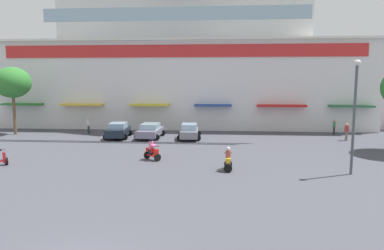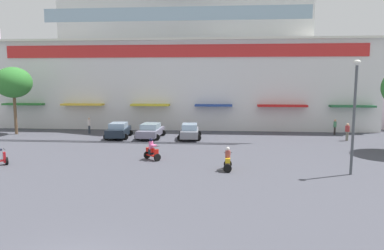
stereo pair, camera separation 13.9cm
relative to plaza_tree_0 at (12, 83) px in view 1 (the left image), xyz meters
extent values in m
plane|color=#464750|center=(16.84, -12.86, -5.35)|extent=(128.00, 128.00, 0.00)
cube|color=silver|center=(16.84, 10.38, -0.39)|extent=(43.09, 12.49, 9.92)
cube|color=silver|center=(16.84, 11.01, 7.73)|extent=(28.85, 11.24, 6.32)
cube|color=red|center=(16.84, 4.08, 3.41)|extent=(39.64, 0.12, 1.35)
cube|color=silver|center=(16.84, 4.04, 4.69)|extent=(43.09, 0.70, 0.24)
cube|color=#2B7731|center=(-1.16, 3.59, -2.47)|extent=(4.59, 1.10, 0.20)
cube|color=gold|center=(5.78, 3.59, -2.47)|extent=(4.74, 1.10, 0.20)
cube|color=gold|center=(13.49, 3.59, -2.47)|extent=(4.27, 1.10, 0.20)
cube|color=navy|center=(20.48, 3.59, -2.47)|extent=(4.05, 1.10, 0.20)
cube|color=red|center=(27.82, 3.59, -2.47)|extent=(5.21, 1.10, 0.20)
cube|color=#26633B|center=(35.06, 3.59, -2.47)|extent=(4.55, 1.10, 0.20)
cube|color=#99B7C6|center=(16.84, -0.90, 6.46)|extent=(25.39, 0.08, 1.26)
cylinder|color=brown|center=(0.00, 0.00, -3.30)|extent=(0.30, 0.30, 4.09)
ellipsoid|color=#327A30|center=(0.00, 0.00, 0.03)|extent=(3.67, 3.81, 3.15)
cube|color=#1B2531|center=(11.35, -1.40, -4.72)|extent=(2.06, 4.23, 0.72)
cube|color=#94AECA|center=(11.35, -1.40, -4.11)|extent=(1.66, 2.16, 0.50)
cylinder|color=black|center=(10.38, -0.20, -5.05)|extent=(0.61, 0.21, 0.60)
cylinder|color=black|center=(12.13, -0.06, -5.05)|extent=(0.61, 0.21, 0.60)
cylinder|color=black|center=(10.57, -2.74, -5.05)|extent=(0.61, 0.21, 0.60)
cylinder|color=black|center=(12.32, -2.60, -5.05)|extent=(0.61, 0.21, 0.60)
cube|color=slate|center=(14.48, -1.16, -4.77)|extent=(2.01, 4.55, 0.62)
cube|color=#93B0BE|center=(14.48, -1.16, -4.19)|extent=(1.67, 2.30, 0.53)
cylinder|color=black|center=(13.61, 0.26, -5.05)|extent=(0.61, 0.19, 0.60)
cylinder|color=black|center=(15.46, 0.19, -5.05)|extent=(0.61, 0.19, 0.60)
cylinder|color=black|center=(13.51, -2.52, -5.05)|extent=(0.61, 0.19, 0.60)
cylinder|color=black|center=(15.35, -2.59, -5.05)|extent=(0.61, 0.19, 0.60)
cube|color=gray|center=(18.33, -1.34, -4.76)|extent=(1.88, 4.22, 0.63)
cube|color=#93AFC9|center=(18.33, -1.34, -4.17)|extent=(1.54, 2.14, 0.56)
cylinder|color=black|center=(17.44, -0.10, -5.05)|extent=(0.61, 0.20, 0.60)
cylinder|color=black|center=(19.09, -0.01, -5.05)|extent=(0.61, 0.20, 0.60)
cylinder|color=black|center=(17.58, -2.66, -5.05)|extent=(0.61, 0.20, 0.60)
cylinder|color=black|center=(19.23, -2.57, -5.05)|extent=(0.61, 0.20, 0.60)
cylinder|color=black|center=(7.00, -12.79, -5.09)|extent=(0.45, 0.48, 0.52)
cube|color=red|center=(6.91, -12.87, -4.83)|extent=(0.32, 0.33, 0.72)
cylinder|color=black|center=(6.92, -12.85, -4.27)|extent=(0.37, 0.41, 0.04)
cylinder|color=black|center=(21.85, -12.41, -5.09)|extent=(0.52, 0.16, 0.52)
cylinder|color=black|center=(21.82, -13.58, -5.09)|extent=(0.52, 0.16, 0.52)
cube|color=gold|center=(21.83, -13.00, -5.03)|extent=(0.31, 1.04, 0.10)
cube|color=gold|center=(21.83, -13.21, -4.64)|extent=(0.32, 0.66, 0.28)
cube|color=gold|center=(21.85, -12.53, -4.85)|extent=(0.32, 0.15, 0.69)
cylinder|color=black|center=(21.85, -12.50, -4.30)|extent=(0.52, 0.05, 0.04)
cube|color=slate|center=(21.83, -13.11, -4.76)|extent=(0.33, 0.29, 0.36)
cylinder|color=#96443D|center=(21.83, -13.11, -4.32)|extent=(0.33, 0.33, 0.52)
sphere|color=silver|center=(21.83, -13.11, -3.95)|extent=(0.25, 0.25, 0.25)
cube|color=#96443D|center=(21.84, -12.86, -4.29)|extent=(0.35, 0.45, 0.10)
cylinder|color=black|center=(16.95, -10.93, -5.09)|extent=(0.45, 0.48, 0.52)
cylinder|color=black|center=(16.05, -10.13, -5.09)|extent=(0.45, 0.48, 0.52)
cube|color=red|center=(16.50, -10.53, -5.03)|extent=(0.98, 0.92, 0.10)
cube|color=red|center=(16.33, -10.39, -4.65)|extent=(0.70, 0.67, 0.28)
cube|color=red|center=(16.86, -10.85, -4.86)|extent=(0.32, 0.33, 0.68)
cylinder|color=black|center=(16.87, -10.87, -4.31)|extent=(0.37, 0.41, 0.04)
cube|color=black|center=(16.41, -10.45, -4.77)|extent=(0.42, 0.43, 0.36)
cylinder|color=pink|center=(16.41, -10.45, -4.31)|extent=(0.45, 0.45, 0.57)
sphere|color=black|center=(16.41, -10.45, -3.92)|extent=(0.25, 0.25, 0.25)
cube|color=pink|center=(16.60, -10.63, -4.28)|extent=(0.55, 0.55, 0.10)
cylinder|color=slate|center=(33.09, -1.13, -4.92)|extent=(0.31, 0.31, 0.86)
cylinder|color=#A13434|center=(33.09, -1.13, -4.22)|extent=(0.49, 0.49, 0.55)
sphere|color=tan|center=(33.09, -1.13, -3.83)|extent=(0.24, 0.24, 0.24)
cylinder|color=#282321|center=(33.02, 2.35, -4.95)|extent=(0.26, 0.26, 0.81)
cylinder|color=#417A54|center=(33.02, 2.35, -4.25)|extent=(0.43, 0.43, 0.58)
sphere|color=tan|center=(33.02, 2.35, -3.85)|extent=(0.23, 0.23, 0.23)
cylinder|color=#2B333E|center=(7.44, 1.09, -4.93)|extent=(0.23, 0.23, 0.84)
cylinder|color=silver|center=(7.44, 1.09, -4.20)|extent=(0.38, 0.38, 0.63)
sphere|color=tan|center=(7.44, 1.09, -3.77)|extent=(0.22, 0.22, 0.22)
cylinder|color=#474C51|center=(29.25, -13.36, -2.08)|extent=(0.16, 0.16, 6.53)
ellipsoid|color=silver|center=(29.25, -13.36, 1.36)|extent=(0.40, 0.40, 0.28)
camera|label=1|loc=(21.34, -35.12, 0.40)|focal=33.35mm
camera|label=2|loc=(21.48, -35.11, 0.40)|focal=33.35mm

